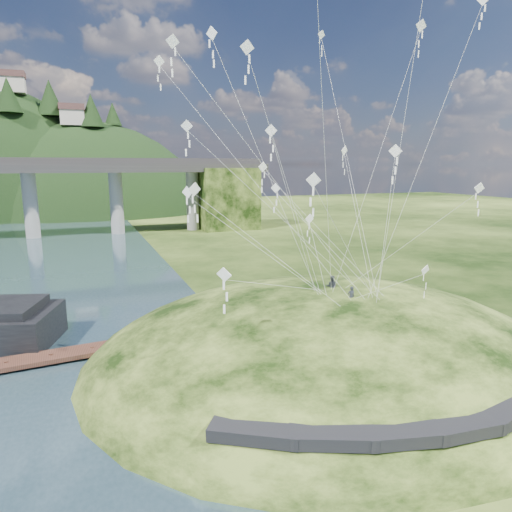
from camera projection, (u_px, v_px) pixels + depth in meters
name	position (u px, v px, depth m)	size (l,w,h in m)	color
ground	(231.00, 387.00, 28.65)	(320.00, 320.00, 0.00)	black
grass_hill	(326.00, 375.00, 33.62)	(36.00, 32.00, 13.00)	black
footpath	(441.00, 411.00, 21.99)	(22.29, 5.84, 0.83)	black
wooden_dock	(92.00, 350.00, 33.40)	(13.10, 3.21, 0.93)	#381E16
kite_flyers	(337.00, 278.00, 32.51)	(1.01, 3.34, 1.68)	#262932
kite_swarm	(296.00, 125.00, 29.27)	(19.88, 16.61, 20.61)	white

